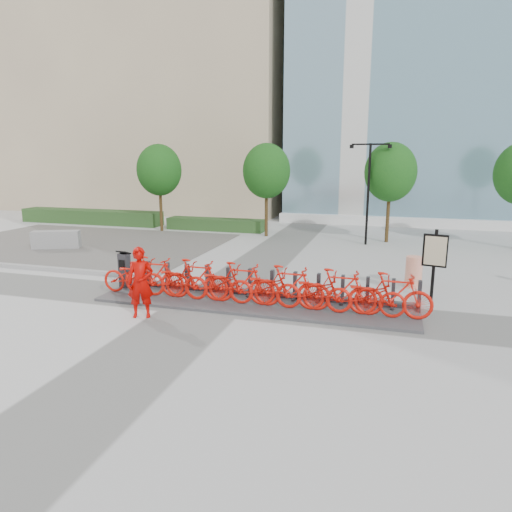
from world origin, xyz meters
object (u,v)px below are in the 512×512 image
(jersey_barrier, at_px, (56,240))
(bike_0, at_px, (134,276))
(construction_barrel, at_px, (414,272))
(worker_red, at_px, (140,283))
(kiosk, at_px, (125,269))
(map_sign, at_px, (435,254))

(jersey_barrier, bearing_deg, bike_0, -60.85)
(jersey_barrier, bearing_deg, construction_barrel, -31.90)
(worker_red, bearing_deg, jersey_barrier, 120.34)
(bike_0, xyz_separation_m, worker_red, (1.25, -1.68, 0.34))
(kiosk, distance_m, worker_red, 2.98)
(bike_0, height_order, map_sign, map_sign)
(kiosk, relative_size, construction_barrel, 1.19)
(bike_0, distance_m, map_sign, 9.40)
(kiosk, height_order, construction_barrel, kiosk)
(bike_0, xyz_separation_m, kiosk, (-0.68, 0.56, 0.04))
(map_sign, bearing_deg, bike_0, -153.03)
(map_sign, bearing_deg, jersey_barrier, -178.88)
(bike_0, xyz_separation_m, jersey_barrier, (-7.78, 5.81, -0.22))
(bike_0, bearing_deg, worker_red, -143.35)
(bike_0, bearing_deg, kiosk, 50.33)
(kiosk, distance_m, construction_barrel, 9.75)
(kiosk, relative_size, jersey_barrier, 0.57)
(bike_0, relative_size, construction_barrel, 2.01)
(bike_0, height_order, worker_red, worker_red)
(worker_red, relative_size, construction_barrel, 1.86)
(kiosk, xyz_separation_m, construction_barrel, (9.27, 3.00, -0.15))
(kiosk, bearing_deg, jersey_barrier, 149.33)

